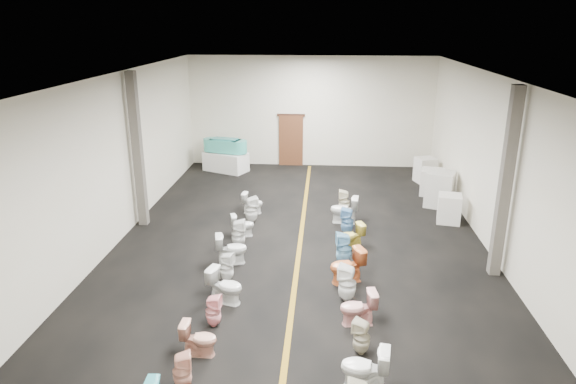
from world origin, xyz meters
name	(u,v)px	position (x,y,z in m)	size (l,w,h in m)	color
floor	(300,242)	(0.00, 0.00, 0.00)	(16.00, 16.00, 0.00)	black
ceiling	(302,76)	(0.00, 0.00, 4.50)	(16.00, 16.00, 0.00)	black
wall_back	(311,112)	(0.00, 8.00, 2.25)	(10.00, 10.00, 0.00)	beige
wall_front	(266,346)	(0.00, -8.00, 2.25)	(10.00, 10.00, 0.00)	beige
wall_left	(115,160)	(-5.00, 0.00, 2.25)	(16.00, 16.00, 0.00)	beige
wall_right	(496,167)	(5.00, 0.00, 2.25)	(16.00, 16.00, 0.00)	beige
aisle_stripe	(300,242)	(0.00, 0.00, 0.00)	(0.12, 15.60, 0.01)	#876113
back_door	(291,141)	(-0.80, 7.94, 1.05)	(1.00, 0.10, 2.10)	#562D19
door_frame	(291,115)	(-0.80, 7.95, 2.12)	(1.15, 0.08, 0.10)	#331C11
column_left	(138,151)	(-4.75, 1.00, 2.25)	(0.25, 0.25, 4.50)	#59544C
column_right	(505,185)	(4.75, -1.50, 2.25)	(0.25, 0.25, 4.50)	#59544C
display_table	(226,162)	(-3.37, 6.85, 0.38)	(1.73, 0.86, 0.77)	white
bathtub	(225,145)	(-3.37, 6.85, 1.07)	(1.82, 0.98, 0.55)	#3FB6A5
appliance_crate_a	(449,209)	(4.40, 1.82, 0.43)	(0.67, 0.67, 0.86)	white
appliance_crate_b	(440,189)	(4.40, 3.24, 0.58)	(0.84, 0.84, 1.16)	silver
appliance_crate_c	(432,182)	(4.40, 4.44, 0.45)	(0.79, 0.79, 0.90)	silver
appliance_crate_d	(425,170)	(4.40, 5.89, 0.47)	(0.66, 0.66, 0.94)	silver
toilet_left_1	(182,371)	(-1.63, -6.09, 0.34)	(0.31, 0.31, 0.68)	#F0AB94
toilet_left_2	(199,339)	(-1.57, -5.16, 0.33)	(0.37, 0.65, 0.66)	#E09F88
toilet_left_3	(213,311)	(-1.51, -4.23, 0.34)	(0.31, 0.31, 0.68)	#FBA6AB
toilet_left_4	(225,286)	(-1.45, -3.30, 0.39)	(0.44, 0.77, 0.78)	silver
toilet_left_5	(227,267)	(-1.60, -2.36, 0.36)	(0.32, 0.33, 0.71)	white
toilet_left_6	(231,249)	(-1.65, -1.43, 0.39)	(0.44, 0.77, 0.79)	silver
toilet_left_7	(238,234)	(-1.63, -0.50, 0.40)	(0.36, 0.37, 0.80)	white
toilet_left_8	(243,225)	(-1.65, 0.29, 0.33)	(0.37, 0.65, 0.66)	silver
toilet_left_9	(251,210)	(-1.54, 1.33, 0.41)	(0.37, 0.38, 0.82)	white
toilet_left_10	(253,203)	(-1.62, 2.16, 0.33)	(0.37, 0.65, 0.66)	white
toilet_right_1	(365,368)	(1.36, -5.87, 0.40)	(0.45, 0.78, 0.80)	white
toilet_right_2	(362,337)	(1.37, -4.91, 0.34)	(0.31, 0.32, 0.69)	beige
toilet_right_3	(358,308)	(1.35, -3.96, 0.37)	(0.41, 0.72, 0.74)	#ECA5A0
toilet_right_4	(347,283)	(1.17, -3.06, 0.42)	(0.38, 0.39, 0.85)	white
toilet_right_5	(347,266)	(1.19, -2.21, 0.41)	(0.46, 0.81, 0.82)	#CE6834
toilet_right_6	(344,249)	(1.15, -1.29, 0.42)	(0.38, 0.39, 0.84)	#7CBBDE
toilet_right_7	(351,236)	(1.38, -0.31, 0.35)	(0.39, 0.68, 0.70)	#E3CC4E
toilet_right_8	(347,221)	(1.30, 0.67, 0.39)	(0.35, 0.36, 0.78)	#699FD2
toilet_right_9	(344,210)	(1.24, 1.51, 0.42)	(0.47, 0.82, 0.84)	white
toilet_right_10	(344,201)	(1.27, 2.37, 0.38)	(0.34, 0.35, 0.76)	#EFE5C4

